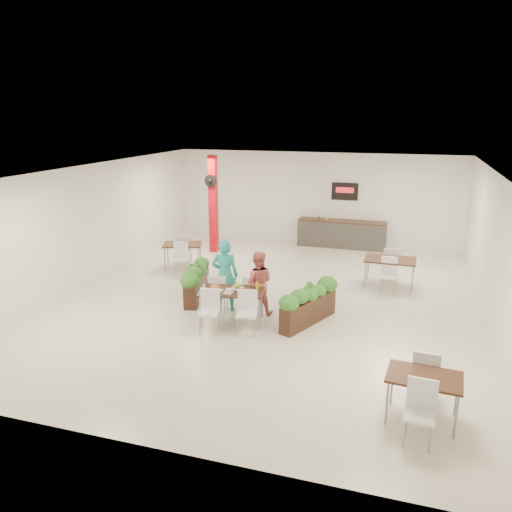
{
  "coord_description": "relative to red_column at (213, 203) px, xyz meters",
  "views": [
    {
      "loc": [
        3.13,
        -11.25,
        4.5
      ],
      "look_at": [
        -0.36,
        0.03,
        1.1
      ],
      "focal_mm": 35.0,
      "sensor_mm": 36.0,
      "label": 1
    }
  ],
  "objects": [
    {
      "name": "planter_right",
      "position": [
        4.21,
        -4.92,
        -1.15
      ],
      "size": [
        0.98,
        1.74,
        0.97
      ],
      "rotation": [
        0.0,
        0.0,
        1.16
      ],
      "color": "black",
      "rests_on": "ground"
    },
    {
      "name": "red_column",
      "position": [
        0.0,
        0.0,
        0.0
      ],
      "size": [
        0.4,
        0.41,
        3.2
      ],
      "color": "#AB0B13",
      "rests_on": "ground"
    },
    {
      "name": "diner_woman",
      "position": [
        2.97,
        -4.7,
        -0.9
      ],
      "size": [
        0.82,
        0.7,
        1.49
      ],
      "primitive_type": "imported",
      "rotation": [
        0.0,
        0.0,
        3.35
      ],
      "color": "#D7665F",
      "rests_on": "ground"
    },
    {
      "name": "side_table_a",
      "position": [
        -0.21,
        -1.98,
        -1.02
      ],
      "size": [
        1.3,
        1.67,
        0.92
      ],
      "rotation": [
        0.0,
        0.0,
        0.33
      ],
      "color": "black",
      "rests_on": "ground"
    },
    {
      "name": "ground",
      "position": [
        3.0,
        -3.79,
        -1.64
      ],
      "size": [
        12.0,
        12.0,
        0.0
      ],
      "primitive_type": "plane",
      "color": "beige",
      "rests_on": "ground"
    },
    {
      "name": "main_table",
      "position": [
        2.56,
        -5.36,
        -1.01
      ],
      "size": [
        1.53,
        1.83,
        0.92
      ],
      "rotation": [
        0.0,
        0.0,
        0.2
      ],
      "color": "black",
      "rests_on": "ground"
    },
    {
      "name": "service_counter",
      "position": [
        4.0,
        1.86,
        -1.15
      ],
      "size": [
        3.0,
        0.64,
        2.2
      ],
      "color": "#312E2C",
      "rests_on": "ground"
    },
    {
      "name": "side_table_c",
      "position": [
        6.57,
        -8.0,
        -1.03
      ],
      "size": [
        1.14,
        1.65,
        0.92
      ],
      "rotation": [
        0.0,
        0.0,
        -0.08
      ],
      "color": "black",
      "rests_on": "ground"
    },
    {
      "name": "diner_man",
      "position": [
        2.17,
        -4.7,
        -0.79
      ],
      "size": [
        0.69,
        0.53,
        1.71
      ],
      "primitive_type": "imported",
      "rotation": [
        0.0,
        0.0,
        3.35
      ],
      "color": "teal",
      "rests_on": "ground"
    },
    {
      "name": "planter_left",
      "position": [
        1.2,
        -4.15,
        -1.14
      ],
      "size": [
        0.72,
        1.87,
        0.99
      ],
      "rotation": [
        0.0,
        0.0,
        1.79
      ],
      "color": "black",
      "rests_on": "ground"
    },
    {
      "name": "room_shell",
      "position": [
        3.0,
        -3.79,
        0.36
      ],
      "size": [
        10.1,
        12.1,
        3.22
      ],
      "color": "white",
      "rests_on": "ground"
    },
    {
      "name": "side_table_b",
      "position": [
        5.79,
        -1.8,
        -1.0
      ],
      "size": [
        1.33,
        1.62,
        0.92
      ],
      "rotation": [
        0.0,
        0.0,
        -0.01
      ],
      "color": "black",
      "rests_on": "ground"
    }
  ]
}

